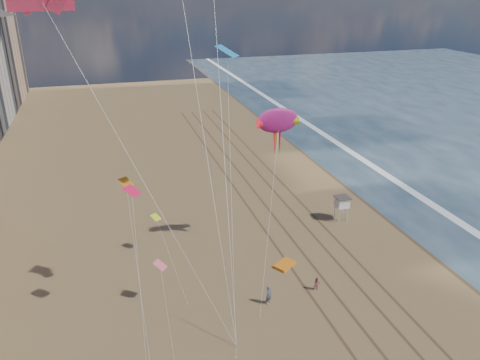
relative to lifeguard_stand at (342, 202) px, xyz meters
name	(u,v)px	position (x,y,z in m)	size (l,w,h in m)	color
wet_sand	(373,185)	(9.93, 8.61, -2.46)	(260.00, 260.00, 0.00)	#42301E
foam	(397,182)	(14.13, 8.61, -2.46)	(260.00, 260.00, 0.00)	white
tracks	(298,232)	(-6.52, -1.39, -2.45)	(7.68, 120.00, 0.01)	brown
lifeguard_stand	(342,202)	(0.00, 0.00, 0.00)	(1.77, 1.77, 3.20)	white
grounded_kite	(285,265)	(-10.77, -7.86, -2.33)	(2.36, 1.50, 0.27)	orange
show_kite	(278,121)	(-10.38, -3.46, 12.34)	(5.08, 6.33, 18.95)	#A1186A
kite_flyer_a	(269,295)	(-14.59, -13.40, -1.50)	(0.70, 0.46, 1.93)	#54576C
kite_flyer_b	(317,284)	(-9.33, -12.76, -1.74)	(0.71, 0.55, 1.45)	#994E53
small_kites	(166,168)	(-22.98, -10.00, 10.98)	(9.95, 13.97, 20.01)	#2484C2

